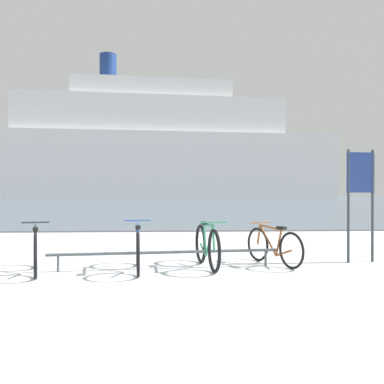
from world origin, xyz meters
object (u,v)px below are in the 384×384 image
(bicycle_3, at_px, (274,246))
(ferry_ship, at_px, (157,151))
(bicycle_0, at_px, (35,251))
(bicycle_2, at_px, (207,246))
(info_sign, at_px, (361,185))
(bicycle_1, at_px, (138,249))

(bicycle_3, distance_m, ferry_ship, 54.95)
(bicycle_3, xyz_separation_m, ferry_ship, (-3.77, 54.45, 6.36))
(bicycle_0, relative_size, bicycle_2, 0.97)
(bicycle_0, relative_size, info_sign, 0.78)
(bicycle_0, bearing_deg, info_sign, 7.78)
(info_sign, relative_size, ferry_ship, 0.04)
(bicycle_0, bearing_deg, ferry_ship, 89.70)
(ferry_ship, bearing_deg, bicycle_2, -87.34)
(bicycle_2, height_order, ferry_ship, ferry_ship)
(bicycle_2, relative_size, info_sign, 0.80)
(bicycle_0, xyz_separation_m, bicycle_2, (2.83, 0.34, 0.01))
(info_sign, bearing_deg, bicycle_2, -171.35)
(bicycle_1, relative_size, bicycle_2, 1.03)
(bicycle_0, distance_m, bicycle_2, 2.85)
(bicycle_2, bearing_deg, bicycle_3, 11.01)
(bicycle_1, bearing_deg, bicycle_2, 12.21)
(bicycle_2, xyz_separation_m, bicycle_3, (1.22, 0.24, -0.03))
(bicycle_0, xyz_separation_m, info_sign, (5.74, 0.78, 1.07))
(bicycle_3, xyz_separation_m, info_sign, (1.69, 0.20, 1.09))
(bicycle_2, distance_m, info_sign, 3.13)
(bicycle_1, bearing_deg, bicycle_0, -177.01)
(bicycle_0, height_order, info_sign, info_sign)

